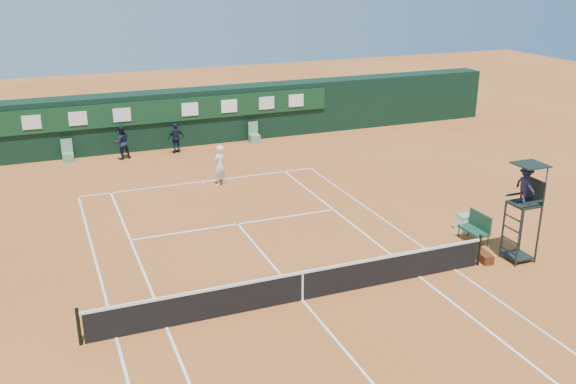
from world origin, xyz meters
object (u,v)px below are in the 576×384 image
Objects in this scene: tennis_net at (302,285)px; cooler at (465,223)px; player_bench at (477,226)px; player at (220,165)px; umpire_chair at (525,192)px.

tennis_net is 8.20m from cooler.
player_bench is 11.74m from player.
cooler is 0.35× the size of player.
umpire_chair is at bearing -87.43° from cooler.
umpire_chair is at bearing -1.16° from tennis_net.
player is (0.67, 11.15, 0.42)m from tennis_net.
tennis_net is at bearing -167.81° from player_bench.
tennis_net is 8.14m from umpire_chair.
cooler is 11.14m from player.
umpire_chair is (7.90, -0.16, 1.95)m from tennis_net.
tennis_net is at bearing 178.84° from umpire_chair.
player is at bearing 129.69° from cooler.
player_bench is at bearing 101.53° from umpire_chair.
player_bench is at bearing 90.87° from player.
cooler is at bearing 94.78° from player.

